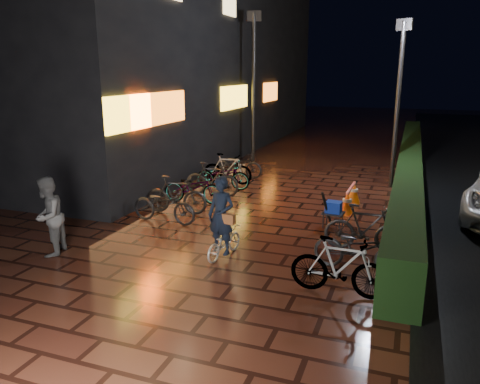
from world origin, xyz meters
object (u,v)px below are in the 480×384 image
at_px(bystander_person, 48,216).
at_px(cyclist, 222,228).
at_px(traffic_barrier, 351,198).
at_px(cart_assembly, 333,209).

relative_size(bystander_person, cyclist, 0.97).
bearing_deg(bystander_person, traffic_barrier, 118.88).
xyz_separation_m(bystander_person, traffic_barrier, (5.31, 5.42, -0.50)).
bearing_deg(traffic_barrier, cyclist, -114.21).
bearing_deg(bystander_person, cyclist, 90.83).
bearing_deg(cyclist, bystander_person, -162.43).
relative_size(cyclist, traffic_barrier, 1.09).
height_order(bystander_person, cart_assembly, bystander_person).
height_order(bystander_person, cyclist, cyclist).
relative_size(bystander_person, traffic_barrier, 1.06).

